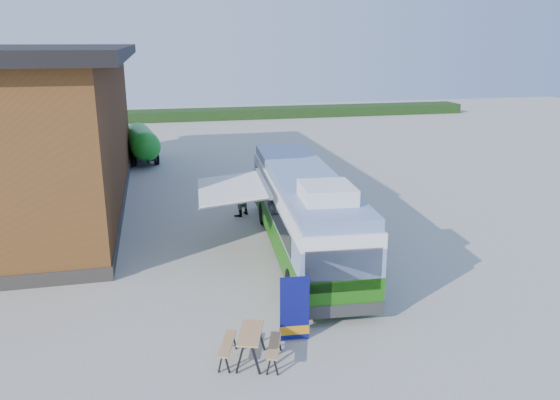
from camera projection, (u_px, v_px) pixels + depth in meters
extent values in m
plane|color=#BCB7AD|center=(299.00, 264.00, 19.74)|extent=(100.00, 100.00, 0.00)
cube|color=brown|center=(32.00, 134.00, 25.85)|extent=(8.00, 20.00, 7.00)
cube|color=black|center=(21.00, 52.00, 24.78)|extent=(9.60, 21.20, 0.50)
cube|color=#332D28|center=(40.00, 199.00, 26.77)|extent=(8.10, 20.10, 0.50)
cube|color=#264419|center=(280.00, 112.00, 56.84)|extent=(40.00, 3.00, 1.00)
cube|color=#1F7213|center=(303.00, 229.00, 20.70)|extent=(3.27, 11.78, 1.07)
cube|color=#7286B3|center=(303.00, 205.00, 20.42)|extent=(3.27, 11.78, 0.87)
cube|color=black|center=(270.00, 203.00, 20.71)|extent=(0.75, 9.67, 0.68)
cube|color=black|center=(331.00, 200.00, 21.06)|extent=(0.75, 9.67, 0.68)
cube|color=white|center=(303.00, 188.00, 20.24)|extent=(3.27, 11.78, 0.44)
cube|color=#7286B3|center=(304.00, 177.00, 20.12)|extent=(3.11, 11.58, 0.39)
cube|color=white|center=(327.00, 192.00, 16.50)|extent=(1.68, 1.85, 0.48)
cube|color=black|center=(343.00, 271.00, 14.98)|extent=(2.18, 0.22, 1.26)
cube|color=#2D2D2D|center=(342.00, 309.00, 15.37)|extent=(2.48, 0.38, 0.39)
cube|color=#2D2D2D|center=(280.00, 198.00, 26.25)|extent=(2.48, 0.38, 0.39)
cylinder|color=black|center=(292.00, 284.00, 16.97)|extent=(0.36, 0.99, 0.97)
cylinder|color=black|center=(360.00, 279.00, 17.29)|extent=(0.36, 0.99, 0.97)
cylinder|color=black|center=(263.00, 213.00, 23.87)|extent=(0.36, 0.99, 0.97)
cylinder|color=black|center=(312.00, 211.00, 24.18)|extent=(0.36, 0.99, 0.97)
cube|color=white|center=(231.00, 187.00, 19.96)|extent=(2.66, 3.99, 0.30)
cube|color=#A5A8AD|center=(263.00, 182.00, 20.09)|extent=(0.45, 4.12, 0.15)
cylinder|color=#A5A8AD|center=(234.00, 203.00, 18.46)|extent=(2.48, 0.23, 0.31)
cylinder|color=#A5A8AD|center=(228.00, 179.00, 21.52)|extent=(2.48, 0.23, 0.31)
cube|color=#0C0E5C|center=(295.00, 309.00, 14.46)|extent=(0.79, 0.09, 1.86)
cube|color=orange|center=(294.00, 330.00, 14.64)|extent=(0.81, 0.10, 0.26)
cube|color=#A5A8AD|center=(294.00, 339.00, 14.72)|extent=(0.57, 0.22, 0.06)
cylinder|color=#A5A8AD|center=(294.00, 309.00, 14.48)|extent=(0.03, 0.03, 1.86)
cube|color=#AF7D53|center=(250.00, 333.00, 13.52)|extent=(0.89, 1.39, 0.04)
cube|color=#AF7D53|center=(227.00, 343.00, 13.66)|extent=(0.64, 1.31, 0.04)
cube|color=#AF7D53|center=(274.00, 345.00, 13.57)|extent=(0.64, 1.31, 0.04)
cube|color=black|center=(240.00, 359.00, 13.14)|extent=(0.07, 0.07, 0.79)
cube|color=black|center=(256.00, 360.00, 13.11)|extent=(0.07, 0.07, 0.79)
cube|color=black|center=(246.00, 336.00, 14.16)|extent=(0.07, 0.07, 0.79)
cube|color=black|center=(261.00, 337.00, 14.14)|extent=(0.07, 0.07, 0.79)
imported|color=#999999|center=(262.00, 173.00, 29.36)|extent=(0.71, 0.53, 1.75)
imported|color=#999999|center=(239.00, 195.00, 24.85)|extent=(1.20, 1.17, 1.95)
cylinder|color=green|center=(142.00, 141.00, 35.79)|extent=(2.39, 4.32, 1.85)
sphere|color=green|center=(146.00, 147.00, 33.95)|extent=(1.85, 1.85, 1.85)
sphere|color=green|center=(138.00, 136.00, 37.63)|extent=(1.85, 1.85, 1.85)
cube|color=black|center=(143.00, 153.00, 36.02)|extent=(1.80, 4.44, 0.21)
cube|color=black|center=(148.00, 162.00, 33.64)|extent=(0.29, 1.24, 0.10)
cylinder|color=black|center=(134.00, 160.00, 34.72)|extent=(0.37, 0.85, 0.82)
cylinder|color=black|center=(156.00, 158.00, 35.21)|extent=(0.37, 0.85, 0.82)
cylinder|color=black|center=(130.00, 153.00, 36.93)|extent=(0.37, 0.85, 0.82)
cylinder|color=black|center=(151.00, 151.00, 37.42)|extent=(0.37, 0.85, 0.82)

